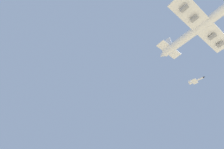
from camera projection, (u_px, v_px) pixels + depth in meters
name	position (u px, v px, depth m)	size (l,w,h in m)	color
carrier_jet	(203.00, 25.00, 114.95)	(57.02, 68.89, 18.53)	white
chase_jet_left_wing	(196.00, 81.00, 154.89)	(9.08, 15.06, 4.00)	silver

